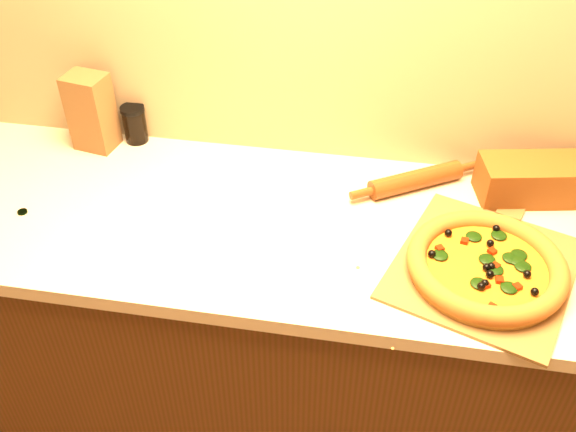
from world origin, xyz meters
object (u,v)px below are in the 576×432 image
object	(u,v)px
pizza_peel	(486,264)
dark_jar	(135,124)
pizza	(486,266)
rolling_pin	(416,180)

from	to	relation	value
pizza_peel	dark_jar	world-z (taller)	dark_jar
pizza	dark_jar	xyz separation A→B (m)	(-1.01, 0.42, 0.03)
pizza	dark_jar	size ratio (longest dim) A/B	3.20
pizza_peel	pizza	xyz separation A→B (m)	(-0.01, -0.04, 0.03)
dark_jar	pizza_peel	bearing A→B (deg)	-20.61
dark_jar	rolling_pin	bearing A→B (deg)	-6.68
pizza	rolling_pin	world-z (taller)	pizza
pizza_peel	dark_jar	distance (m)	1.08
rolling_pin	dark_jar	world-z (taller)	dark_jar
pizza	rolling_pin	size ratio (longest dim) A/B	1.06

